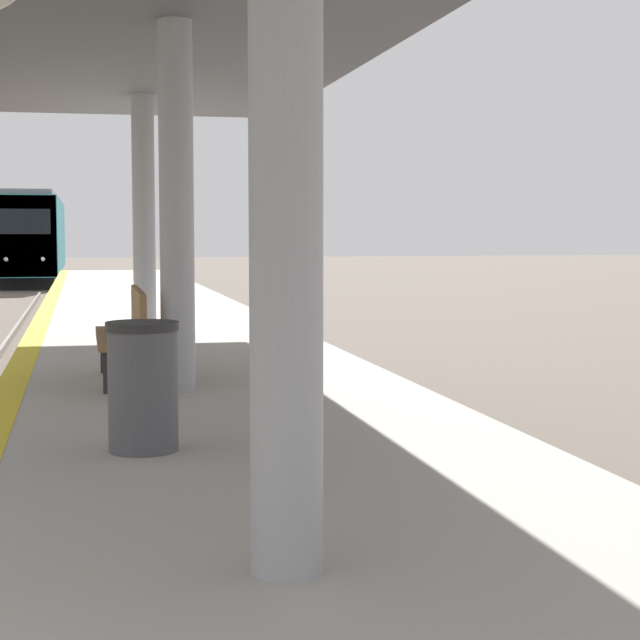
{
  "coord_description": "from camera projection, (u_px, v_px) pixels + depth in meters",
  "views": [
    {
      "loc": [
        2.35,
        -1.72,
        2.46
      ],
      "look_at": [
        6.28,
        15.99,
        0.95
      ],
      "focal_mm": 60.0,
      "sensor_mm": 36.0,
      "label": 1
    }
  ],
  "objects": [
    {
      "name": "station_canopy",
      "position": [
        174.0,
        21.0,
        9.7
      ],
      "size": [
        4.69,
        16.34,
        3.61
      ],
      "color": "#99999E",
      "rests_on": "platform_right"
    },
    {
      "name": "train",
      "position": [
        34.0,
        238.0,
        52.72
      ],
      "size": [
        2.65,
        18.9,
        4.21
      ],
      "color": "black",
      "rests_on": "ground"
    },
    {
      "name": "trash_bin",
      "position": [
        143.0,
        386.0,
        7.24
      ],
      "size": [
        0.5,
        0.5,
        0.88
      ],
      "color": "#4C4C51",
      "rests_on": "platform_right"
    },
    {
      "name": "bench",
      "position": [
        126.0,
        332.0,
        10.56
      ],
      "size": [
        0.44,
        1.84,
        0.92
      ],
      "color": "brown",
      "rests_on": "platform_right"
    }
  ]
}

